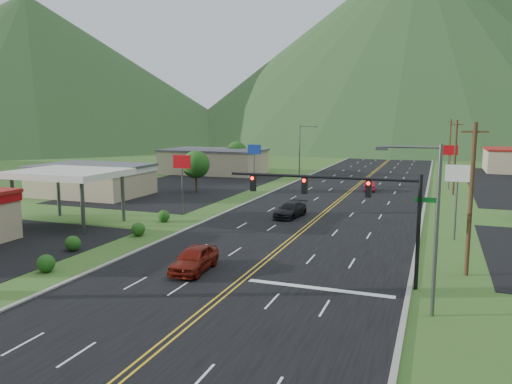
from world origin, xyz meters
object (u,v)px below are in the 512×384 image
(traffic_signal, at_px, (351,199))
(car_dark_mid, at_px, (290,210))
(car_red_far, at_px, (370,187))
(streetlight_east, at_px, (431,218))
(streetlight_west, at_px, (301,147))
(car_red_near, at_px, (194,259))
(gas_canopy, at_px, (68,175))

(traffic_signal, xyz_separation_m, car_dark_mid, (-9.27, 18.52, -4.58))
(car_dark_mid, xyz_separation_m, car_red_far, (5.31, 21.90, -0.08))
(streetlight_east, height_order, streetlight_west, same)
(streetlight_east, height_order, car_red_far, streetlight_east)
(streetlight_west, distance_m, car_dark_mid, 38.78)
(car_dark_mid, bearing_deg, car_red_far, 83.96)
(streetlight_east, height_order, car_red_near, streetlight_east)
(gas_canopy, height_order, car_red_near, gas_canopy)
(streetlight_west, xyz_separation_m, car_red_far, (14.20, -15.58, -4.51))
(car_dark_mid, relative_size, car_red_far, 1.28)
(gas_canopy, relative_size, car_dark_mid, 1.93)
(car_dark_mid, bearing_deg, car_red_near, -84.98)
(traffic_signal, relative_size, streetlight_west, 1.46)
(car_red_near, bearing_deg, streetlight_east, -12.77)
(streetlight_east, bearing_deg, traffic_signal, 139.61)
(streetlight_west, bearing_deg, car_red_near, -82.07)
(car_red_near, relative_size, car_dark_mid, 0.96)
(traffic_signal, xyz_separation_m, streetlight_east, (4.70, -4.00, -0.15))
(streetlight_east, relative_size, gas_canopy, 0.90)
(streetlight_east, xyz_separation_m, car_dark_mid, (-13.96, 22.52, -4.43))
(streetlight_east, relative_size, car_dark_mid, 1.74)
(car_red_near, height_order, car_dark_mid, car_red_near)
(streetlight_east, bearing_deg, car_dark_mid, 121.80)
(streetlight_east, distance_m, car_dark_mid, 26.86)
(car_red_near, xyz_separation_m, car_red_far, (6.20, 41.90, -0.18))
(streetlight_east, relative_size, streetlight_west, 1.00)
(traffic_signal, relative_size, streetlight_east, 1.46)
(streetlight_west, height_order, car_dark_mid, streetlight_west)
(gas_canopy, relative_size, car_red_far, 2.47)
(streetlight_west, bearing_deg, car_dark_mid, -76.65)
(streetlight_east, bearing_deg, car_red_far, 101.03)
(gas_canopy, xyz_separation_m, car_red_far, (24.52, 32.42, -4.20))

